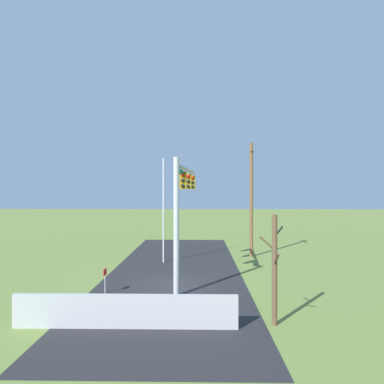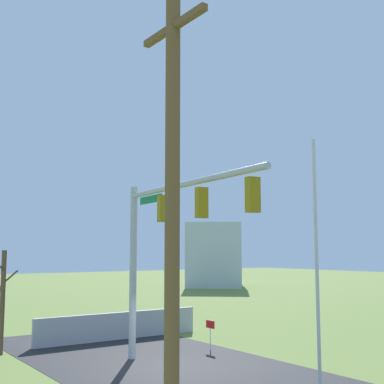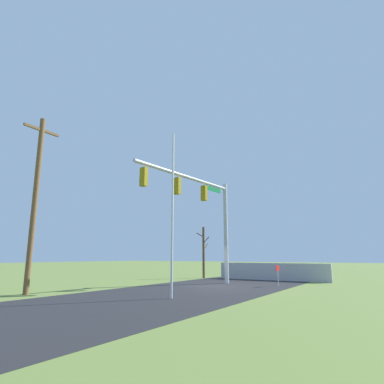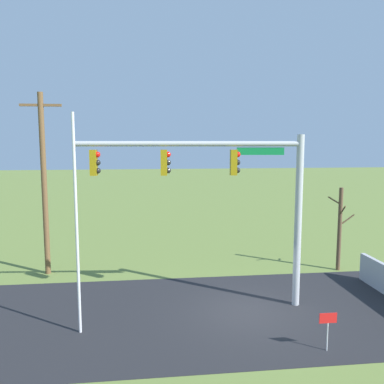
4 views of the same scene
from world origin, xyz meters
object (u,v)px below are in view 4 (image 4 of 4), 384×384
Objects in this scene: utility_pole at (44,182)px; bare_tree at (340,228)px; signal_mast at (231,183)px; open_sign at (328,323)px; flagpole at (77,226)px.

utility_pole is 2.09× the size of bare_tree.
open_sign is (2.27, -3.76, -3.95)m from signal_mast.
signal_mast is 2.06× the size of bare_tree.
flagpole is at bearing -155.66° from bare_tree.
bare_tree is at bearing 61.35° from open_sign.
utility_pole reaches higher than signal_mast.
utility_pole is at bearing 139.98° from open_sign.
open_sign is at bearing -58.87° from signal_mast.
bare_tree is at bearing -4.57° from utility_pole.
flagpole is at bearing 164.67° from open_sign.
flagpole reaches higher than open_sign.
bare_tree is 8.62m from open_sign.
bare_tree is (6.36, 3.73, -2.71)m from signal_mast.
open_sign is at bearing -40.02° from utility_pole.
open_sign is (-4.09, -7.49, -1.24)m from bare_tree.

